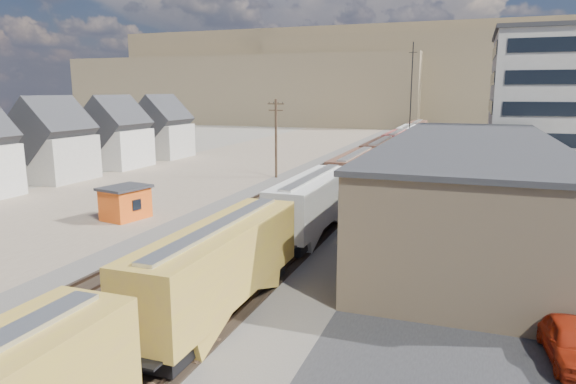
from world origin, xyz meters
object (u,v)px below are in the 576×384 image
(utility_pole_north, at_px, (276,137))
(parked_car_blue, at_px, (549,191))
(freight_train, at_px, (369,162))
(parked_car_red, at_px, (572,342))
(maintenance_shed, at_px, (125,202))
(parked_car_white, at_px, (563,298))

(utility_pole_north, bearing_deg, parked_car_blue, -4.07)
(freight_train, height_order, parked_car_red, freight_train)
(utility_pole_north, distance_m, parked_car_blue, 31.70)
(utility_pole_north, relative_size, parked_car_blue, 1.75)
(maintenance_shed, bearing_deg, freight_train, 53.91)
(parked_car_blue, bearing_deg, parked_car_white, -151.67)
(freight_train, relative_size, parked_car_blue, 20.93)
(utility_pole_north, xyz_separation_m, maintenance_shed, (-4.55, -24.62, -3.80))
(parked_car_white, relative_size, parked_car_blue, 0.89)
(utility_pole_north, height_order, parked_car_blue, utility_pole_north)
(maintenance_shed, height_order, parked_car_white, maintenance_shed)
(parked_car_white, distance_m, parked_car_blue, 31.27)
(maintenance_shed, bearing_deg, utility_pole_north, 79.53)
(maintenance_shed, xyz_separation_m, parked_car_blue, (35.85, 22.40, -0.70))
(parked_car_red, height_order, parked_car_blue, parked_car_red)
(parked_car_white, bearing_deg, parked_car_blue, 105.36)
(utility_pole_north, bearing_deg, freight_train, -6.96)
(utility_pole_north, distance_m, parked_car_white, 43.94)
(utility_pole_north, height_order, parked_car_red, utility_pole_north)
(utility_pole_north, bearing_deg, parked_car_red, -54.11)
(maintenance_shed, height_order, parked_car_blue, maintenance_shed)
(freight_train, distance_m, utility_pole_north, 12.64)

